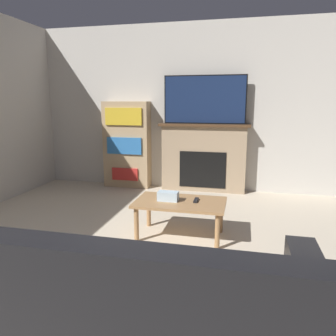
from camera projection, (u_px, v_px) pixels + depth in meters
wall_back at (182, 108)px, 5.44m from camera, size 5.84×0.06×2.70m
fireplace at (203, 157)px, 5.38m from camera, size 1.47×0.28×1.11m
tv at (205, 100)px, 5.17m from camera, size 1.30×0.03×0.76m
couch at (85, 321)px, 1.75m from camera, size 2.40×0.87×0.91m
coffee_table at (180, 206)px, 3.54m from camera, size 0.97×0.58×0.41m
tissue_box at (168, 196)px, 3.54m from camera, size 0.22×0.12×0.10m
remote_control at (196, 200)px, 3.52m from camera, size 0.04×0.15×0.02m
bookshelf at (127, 145)px, 5.62m from camera, size 0.79×0.29×1.46m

